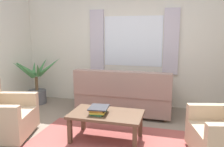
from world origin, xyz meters
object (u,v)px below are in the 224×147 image
at_px(coffee_table, 106,117).
at_px(potted_plant, 36,83).
at_px(book_stack_on_table, 99,110).
at_px(armchair_left, 1,116).
at_px(couch, 124,96).

distance_m(coffee_table, potted_plant, 2.51).
bearing_deg(coffee_table, book_stack_on_table, -157.99).
height_order(armchair_left, coffee_table, armchair_left).
xyz_separation_m(couch, book_stack_on_table, (-0.11, -1.28, 0.13)).
xyz_separation_m(couch, potted_plant, (-2.11, 0.12, 0.12)).
relative_size(armchair_left, coffee_table, 0.92).
height_order(couch, armchair_left, couch).
xyz_separation_m(coffee_table, book_stack_on_table, (-0.11, -0.04, 0.11)).
xyz_separation_m(armchair_left, coffee_table, (1.63, 0.34, 0.03)).
height_order(armchair_left, book_stack_on_table, armchair_left).
xyz_separation_m(armchair_left, potted_plant, (-0.48, 1.70, 0.13)).
distance_m(couch, coffee_table, 1.24).
height_order(book_stack_on_table, potted_plant, potted_plant).
relative_size(couch, armchair_left, 1.88).
bearing_deg(couch, potted_plant, -3.36).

